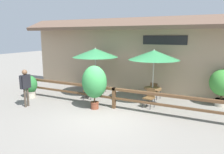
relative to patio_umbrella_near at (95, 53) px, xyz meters
The scene contains 15 objects.
ground_plane 3.85m from the patio_umbrella_near, 54.16° to the right, with size 60.00×60.00×0.00m, color gray.
building_facade 2.42m from the patio_umbrella_near, 41.99° to the left, with size 14.28×1.49×4.23m.
patio_railing 2.82m from the patio_umbrella_near, 38.64° to the right, with size 10.40×0.14×0.95m.
patio_umbrella_near is the anchor object (origin of this frame).
dining_table_near 1.73m from the patio_umbrella_near, ahead, with size 0.85×0.85×0.76m.
chair_near_streetside 1.95m from the patio_umbrella_near, 94.81° to the right, with size 0.51×0.51×0.87m.
chair_near_wallside 1.95m from the patio_umbrella_near, 93.12° to the left, with size 0.50×0.50×0.87m.
patio_umbrella_middle 3.12m from the patio_umbrella_near, ahead, with size 2.39×2.39×2.60m.
dining_table_middle 3.57m from the patio_umbrella_near, ahead, with size 0.85×0.85×0.76m.
chair_middle_streetside 3.72m from the patio_umbrella_near, 10.45° to the right, with size 0.50×0.50×0.87m.
chair_middle_wallside 3.65m from the patio_umbrella_near, 14.84° to the left, with size 0.51×0.51×0.87m.
potted_plant_broad_leaf 3.82m from the patio_umbrella_near, 147.86° to the right, with size 0.74×0.67×1.17m.
potted_plant_entrance_palm 2.43m from the patio_umbrella_near, 60.83° to the right, with size 1.12×1.01×1.95m.
potted_plant_small_flowering 6.33m from the patio_umbrella_near, ahead, with size 1.15×1.03×1.73m.
pedestrian 3.77m from the patio_umbrella_near, 122.69° to the right, with size 0.24×0.61×1.73m.
Camera 1 is at (4.10, -7.43, 3.26)m, focal length 35.00 mm.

